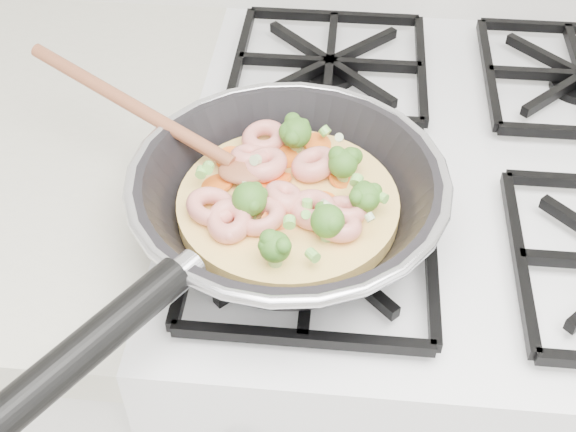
{
  "coord_description": "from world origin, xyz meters",
  "views": [
    {
      "loc": [
        -0.13,
        1.07,
        1.43
      ],
      "look_at": [
        -0.17,
        1.57,
        0.93
      ],
      "focal_mm": 47.3,
      "sensor_mm": 36.0,
      "label": 1
    }
  ],
  "objects": [
    {
      "name": "stove",
      "position": [
        0.0,
        1.7,
        0.46
      ],
      "size": [
        0.6,
        0.6,
        0.92
      ],
      "color": "white",
      "rests_on": "ground"
    },
    {
      "name": "skillet",
      "position": [
        -0.18,
        1.57,
        0.96
      ],
      "size": [
        0.42,
        0.44,
        0.09
      ],
      "rotation": [
        0.0,
        0.0,
        0.24
      ],
      "color": "black",
      "rests_on": "stove"
    }
  ]
}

